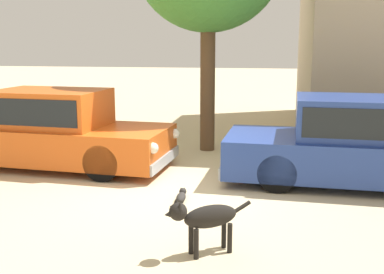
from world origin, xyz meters
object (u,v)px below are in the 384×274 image
stray_dog_spotted (204,217)px  stray_cat (181,196)px  parked_sedan_nearest (53,129)px  parked_sedan_second (360,142)px

stray_dog_spotted → stray_cat: 1.97m
parked_sedan_nearest → parked_sedan_second: 5.85m
parked_sedan_nearest → stray_dog_spotted: (3.59, -3.51, -0.29)m
parked_sedan_nearest → parked_sedan_second: bearing=1.6°
parked_sedan_second → stray_cat: 3.30m
parked_sedan_nearest → stray_cat: (2.96, -1.68, -0.68)m
parked_sedan_nearest → stray_cat: parked_sedan_nearest is taller
stray_cat → parked_sedan_second: bearing=-67.4°
parked_sedan_second → stray_dog_spotted: 3.98m
parked_sedan_second → stray_cat: bearing=-151.4°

